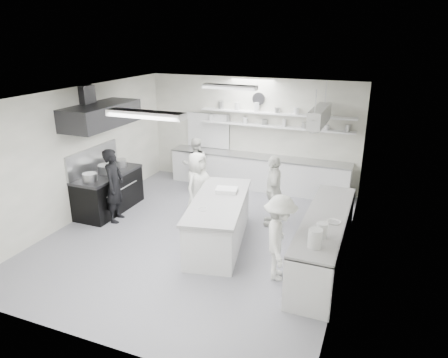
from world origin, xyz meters
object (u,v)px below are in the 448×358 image
at_px(back_counter, 257,172).
at_px(right_counter, 324,242).
at_px(cook_stove, 114,186).
at_px(stove, 109,193).
at_px(cook_back, 195,164).
at_px(prep_island, 219,222).

height_order(back_counter, right_counter, right_counter).
bearing_deg(cook_stove, stove, 36.73).
bearing_deg(cook_back, cook_stove, 43.47).
bearing_deg(cook_stove, prep_island, -106.80).
bearing_deg(right_counter, back_counter, 124.65).
relative_size(prep_island, cook_back, 1.70).
relative_size(back_counter, right_counter, 1.52).
bearing_deg(prep_island, back_counter, 82.02).
bearing_deg(right_counter, prep_island, 178.36).
bearing_deg(stove, prep_island, -9.80).
height_order(stove, cook_stove, cook_stove).
distance_m(stove, right_counter, 5.28).
distance_m(cook_stove, cook_back, 2.61).
distance_m(right_counter, prep_island, 2.13).
bearing_deg(stove, right_counter, -6.52).
bearing_deg(cook_back, prep_island, 96.75).
xyz_separation_m(back_counter, cook_back, (-1.54, -0.74, 0.27)).
height_order(prep_island, cook_stove, cook_stove).
xyz_separation_m(prep_island, cook_stove, (-2.62, 0.13, 0.39)).
relative_size(stove, right_counter, 0.55).
height_order(back_counter, cook_stove, cook_stove).
relative_size(stove, prep_island, 0.72).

